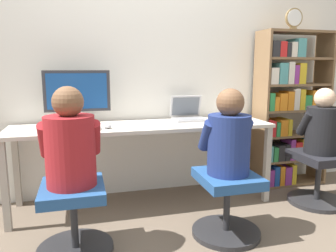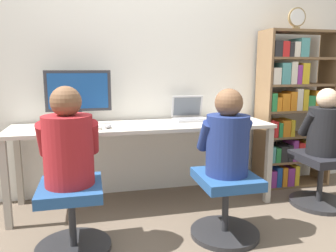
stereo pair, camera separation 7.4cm
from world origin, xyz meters
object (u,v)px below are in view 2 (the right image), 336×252
at_px(bookshelf, 289,114).
at_px(desktop_monitor, 79,96).
at_px(person_near_shelf, 325,126).
at_px(office_chair_right, 226,202).
at_px(person_at_laptop, 227,138).
at_px(office_chair_left, 72,214).
at_px(desk_clock, 297,18).
at_px(keyboard, 75,128).
at_px(office_chair_side, 321,177).
at_px(person_at_monitor, 68,143).
at_px(laptop, 190,115).

bearing_deg(bookshelf, desktop_monitor, 179.36).
bearing_deg(person_near_shelf, office_chair_right, -162.99).
bearing_deg(person_near_shelf, person_at_laptop, -163.20).
xyz_separation_m(office_chair_left, desk_clock, (2.08, 0.72, 1.42)).
bearing_deg(keyboard, office_chair_right, -29.88).
distance_m(keyboard, office_chair_left, 0.74).
relative_size(office_chair_left, desk_clock, 2.52).
bearing_deg(desktop_monitor, office_chair_left, -93.73).
distance_m(office_chair_left, person_at_laptop, 1.17).
xyz_separation_m(bookshelf, person_near_shelf, (0.01, -0.51, -0.04)).
bearing_deg(office_chair_side, desk_clock, 94.74).
bearing_deg(person_at_monitor, laptop, 37.33).
bearing_deg(keyboard, person_near_shelf, -7.79).
height_order(desktop_monitor, office_chair_side, desktop_monitor).
bearing_deg(office_chair_right, person_near_shelf, 17.01).
distance_m(bookshelf, desk_clock, 0.92).
bearing_deg(bookshelf, office_chair_side, -89.07).
xyz_separation_m(desk_clock, person_near_shelf, (0.04, -0.45, -0.96)).
bearing_deg(laptop, office_chair_right, -89.18).
xyz_separation_m(office_chair_left, bookshelf, (2.11, 0.78, 0.50)).
bearing_deg(person_near_shelf, laptop, 152.90).
relative_size(office_chair_right, person_at_laptop, 0.83).
distance_m(person_at_monitor, bookshelf, 2.24).
bearing_deg(person_at_monitor, keyboard, 88.15).
bearing_deg(desk_clock, office_chair_right, -142.67).
relative_size(office_chair_right, person_at_monitor, 0.79).
xyz_separation_m(office_chair_right, person_at_laptop, (-0.00, 0.00, 0.47)).
bearing_deg(office_chair_left, laptop, 37.48).
distance_m(keyboard, bookshelf, 2.10).
xyz_separation_m(laptop, office_chair_side, (1.05, -0.54, -0.51)).
xyz_separation_m(laptop, office_chair_left, (-1.06, -0.81, -0.51)).
distance_m(person_at_monitor, person_near_shelf, 2.13).
bearing_deg(person_at_monitor, desktop_monitor, 86.25).
bearing_deg(person_at_laptop, desk_clock, 37.18).
distance_m(keyboard, desk_clock, 2.27).
bearing_deg(person_at_monitor, office_chair_left, -90.00).
bearing_deg(desktop_monitor, desk_clock, -2.44).
distance_m(desktop_monitor, desk_clock, 2.14).
bearing_deg(laptop, person_at_monitor, -142.67).
bearing_deg(desk_clock, office_chair_side, -85.26).
xyz_separation_m(office_chair_right, desk_clock, (1.00, 0.77, 1.42)).
distance_m(desktop_monitor, laptop, 1.03).
xyz_separation_m(laptop, person_at_laptop, (0.01, -0.85, -0.04)).
bearing_deg(laptop, person_at_laptop, -89.18).
relative_size(laptop, office_chair_left, 0.61).
height_order(desktop_monitor, office_chair_left, desktop_monitor).
height_order(desktop_monitor, keyboard, desktop_monitor).
height_order(keyboard, desk_clock, desk_clock).
xyz_separation_m(desktop_monitor, office_chair_right, (1.02, -0.85, -0.72)).
xyz_separation_m(keyboard, bookshelf, (2.09, 0.22, 0.02)).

